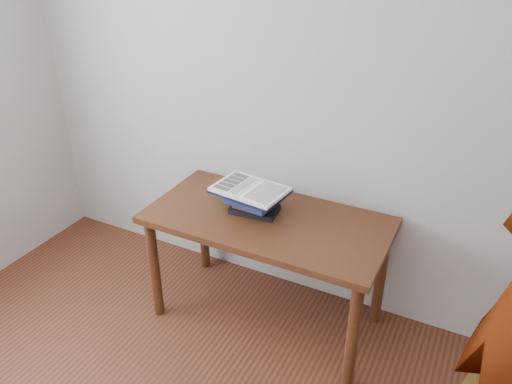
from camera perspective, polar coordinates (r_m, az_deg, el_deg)
The scene contains 3 objects.
desk at distance 2.74m, azimuth 1.27°, elevation -4.72°, with size 1.30×0.65×0.70m.
book_stack at distance 2.69m, azimuth -0.36°, elevation -1.26°, with size 0.28×0.21×0.12m.
open_book at distance 2.66m, azimuth -0.69°, elevation 0.25°, with size 0.41×0.31×0.03m.
Camera 1 is at (1.04, -0.68, 2.11)m, focal length 35.00 mm.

